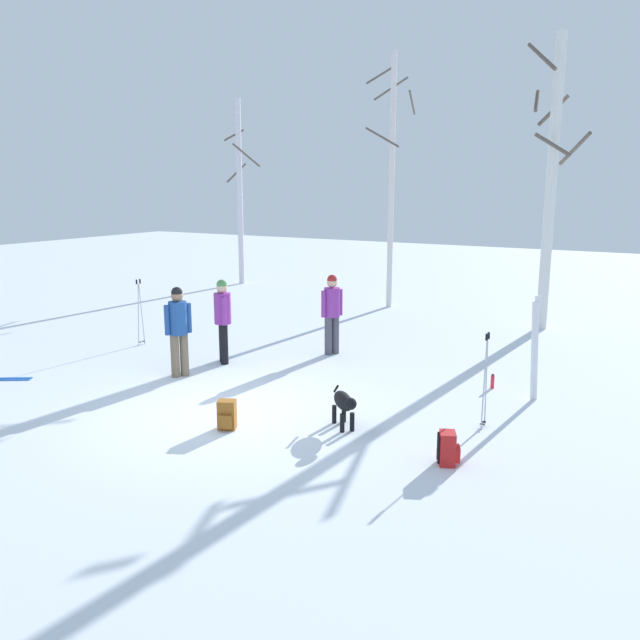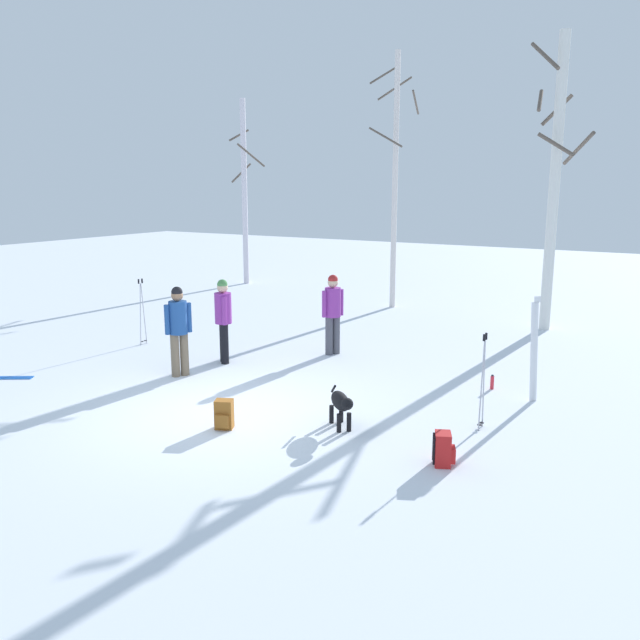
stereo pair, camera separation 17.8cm
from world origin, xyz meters
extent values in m
plane|color=white|center=(0.00, 0.00, 0.00)|extent=(60.00, 60.00, 0.00)
cylinder|color=black|center=(-1.81, 2.21, 0.41)|extent=(0.16, 0.16, 0.82)
cylinder|color=black|center=(-1.94, 2.33, 0.41)|extent=(0.16, 0.16, 0.82)
cylinder|color=purple|center=(-1.88, 2.27, 1.13)|extent=(0.34, 0.34, 0.62)
sphere|color=beige|center=(-1.88, 2.27, 1.55)|extent=(0.22, 0.22, 0.22)
sphere|color=#4C8C4C|center=(-1.88, 2.27, 1.61)|extent=(0.21, 0.21, 0.21)
cylinder|color=purple|center=(-1.73, 2.12, 1.11)|extent=(0.10, 0.10, 0.56)
cylinder|color=purple|center=(-2.03, 2.42, 1.11)|extent=(0.10, 0.10, 0.56)
cylinder|color=#72604C|center=(-1.96, 1.18, 0.41)|extent=(0.16, 0.16, 0.82)
cylinder|color=#72604C|center=(-2.04, 1.02, 0.41)|extent=(0.16, 0.16, 0.82)
cylinder|color=#1E478C|center=(-2.00, 1.10, 1.13)|extent=(0.34, 0.34, 0.62)
sphere|color=#997051|center=(-2.00, 1.10, 1.55)|extent=(0.22, 0.22, 0.22)
sphere|color=black|center=(-2.00, 1.10, 1.61)|extent=(0.21, 0.21, 0.21)
cylinder|color=#1E478C|center=(-1.90, 1.28, 1.11)|extent=(0.10, 0.10, 0.56)
cylinder|color=#1E478C|center=(-2.10, 0.92, 1.11)|extent=(0.10, 0.10, 0.56)
cylinder|color=#4C4C56|center=(-0.35, 3.90, 0.41)|extent=(0.16, 0.16, 0.82)
cylinder|color=#4C4C56|center=(-0.27, 4.06, 0.41)|extent=(0.16, 0.16, 0.82)
cylinder|color=purple|center=(-0.31, 3.98, 1.13)|extent=(0.34, 0.34, 0.62)
sphere|color=beige|center=(-0.31, 3.98, 1.55)|extent=(0.22, 0.22, 0.22)
sphere|color=#B22626|center=(-0.31, 3.98, 1.61)|extent=(0.21, 0.21, 0.21)
cylinder|color=purple|center=(-0.41, 3.80, 1.11)|extent=(0.10, 0.10, 0.56)
cylinder|color=purple|center=(-0.21, 4.17, 1.11)|extent=(0.10, 0.10, 0.56)
ellipsoid|color=black|center=(1.91, 0.31, 0.41)|extent=(0.58, 0.57, 0.26)
sphere|color=black|center=(2.15, 0.08, 0.48)|extent=(0.18, 0.18, 0.18)
ellipsoid|color=black|center=(2.19, 0.03, 0.46)|extent=(0.11, 0.11, 0.06)
cylinder|color=black|center=(1.66, 0.55, 0.49)|extent=(0.16, 0.16, 0.17)
cylinder|color=black|center=(2.10, 0.23, 0.14)|extent=(0.07, 0.07, 0.28)
cylinder|color=black|center=(1.99, 0.12, 0.14)|extent=(0.07, 0.07, 0.28)
cylinder|color=black|center=(1.82, 0.50, 0.14)|extent=(0.07, 0.07, 0.28)
cylinder|color=black|center=(1.71, 0.39, 0.14)|extent=(0.07, 0.07, 0.28)
cube|color=white|center=(4.11, 3.00, 0.85)|extent=(0.11, 0.13, 1.70)
cube|color=white|center=(4.11, 3.00, 1.74)|extent=(0.05, 0.06, 0.10)
cube|color=white|center=(4.07, 2.95, 0.85)|extent=(0.11, 0.13, 1.70)
cube|color=white|center=(4.07, 2.95, 1.74)|extent=(0.05, 0.06, 0.10)
cylinder|color=#B2B2BC|center=(-4.45, 2.61, 0.70)|extent=(0.02, 0.10, 1.40)
cylinder|color=black|center=(-4.45, 2.61, 1.45)|extent=(0.04, 0.04, 0.10)
cylinder|color=black|center=(-4.45, 2.61, 0.07)|extent=(0.07, 0.07, 0.01)
cylinder|color=#B2B2BC|center=(-4.45, 2.50, 0.70)|extent=(0.02, 0.10, 1.40)
cylinder|color=black|center=(-4.45, 2.50, 1.45)|extent=(0.04, 0.04, 0.10)
cylinder|color=black|center=(-4.45, 2.50, 0.07)|extent=(0.07, 0.07, 0.01)
cylinder|color=#B2B2BC|center=(3.74, 1.39, 0.68)|extent=(0.02, 0.10, 1.35)
cylinder|color=black|center=(3.74, 1.39, 1.40)|extent=(0.04, 0.04, 0.10)
cylinder|color=black|center=(3.74, 1.39, 0.07)|extent=(0.07, 0.07, 0.01)
cylinder|color=#B2B2BC|center=(3.74, 1.28, 0.68)|extent=(0.02, 0.10, 1.35)
cylinder|color=black|center=(3.74, 1.28, 1.40)|extent=(0.04, 0.04, 0.10)
cylinder|color=black|center=(3.74, 1.28, 0.07)|extent=(0.07, 0.07, 0.01)
cube|color=red|center=(3.70, -0.19, 0.22)|extent=(0.29, 0.32, 0.44)
cube|color=red|center=(3.82, -0.14, 0.15)|extent=(0.14, 0.20, 0.20)
cube|color=black|center=(3.63, -0.31, 0.22)|extent=(0.04, 0.04, 0.37)
cube|color=black|center=(3.57, -0.18, 0.22)|extent=(0.04, 0.04, 0.37)
cube|color=#99591E|center=(0.44, -0.61, 0.22)|extent=(0.32, 0.29, 0.44)
cube|color=#99591E|center=(0.50, -0.73, 0.15)|extent=(0.20, 0.14, 0.20)
cube|color=black|center=(0.33, -0.54, 0.22)|extent=(0.04, 0.04, 0.37)
cube|color=black|center=(0.46, -0.48, 0.22)|extent=(0.04, 0.04, 0.37)
cylinder|color=red|center=(3.34, 3.31, 0.12)|extent=(0.06, 0.06, 0.24)
cylinder|color=black|center=(3.34, 3.31, 0.25)|extent=(0.04, 0.04, 0.02)
cylinder|color=silver|center=(-8.08, 11.24, 3.26)|extent=(0.20, 0.20, 6.52)
cylinder|color=brown|center=(-8.37, 11.45, 3.97)|extent=(0.50, 0.65, 0.71)
cylinder|color=brown|center=(-7.60, 11.03, 4.56)|extent=(0.49, 1.03, 0.79)
cylinder|color=brown|center=(-8.41, 11.42, 5.29)|extent=(0.43, 0.71, 0.45)
cylinder|color=silver|center=(-1.49, 9.65, 3.60)|extent=(0.16, 0.16, 7.20)
cylinder|color=brown|center=(-1.75, 10.05, 6.25)|extent=(0.86, 0.57, 0.67)
cylinder|color=brown|center=(-0.98, 9.78, 5.79)|extent=(0.32, 1.06, 0.55)
cylinder|color=brown|center=(-1.98, 9.83, 6.61)|extent=(0.44, 1.03, 0.60)
cylinder|color=brown|center=(-1.57, 9.11, 4.85)|extent=(1.10, 0.21, 0.59)
cylinder|color=silver|center=(3.06, 8.82, 3.53)|extent=(0.26, 0.26, 7.06)
cylinder|color=brown|center=(3.11, 8.42, 4.47)|extent=(0.87, 0.20, 0.58)
cylinder|color=brown|center=(2.94, 9.12, 5.32)|extent=(0.69, 0.36, 0.74)
cylinder|color=brown|center=(3.48, 9.20, 4.41)|extent=(0.86, 0.94, 0.74)
cylinder|color=brown|center=(2.62, 8.74, 5.52)|extent=(0.26, 0.95, 0.61)
cylinder|color=brown|center=(2.73, 8.44, 6.45)|extent=(0.86, 0.77, 0.78)
camera|label=1|loc=(6.20, -7.86, 3.57)|focal=36.51mm
camera|label=2|loc=(6.36, -7.77, 3.57)|focal=36.51mm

